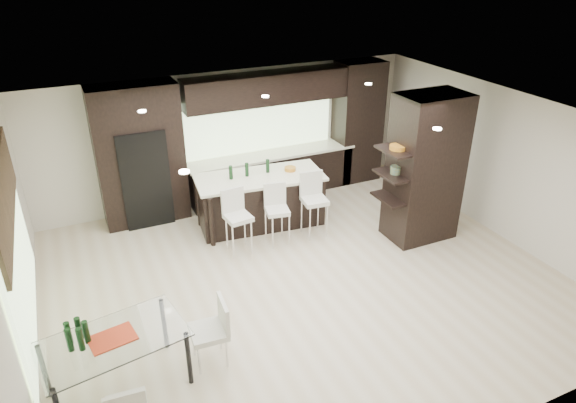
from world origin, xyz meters
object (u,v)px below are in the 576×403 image
bench (275,210)px  chair_end (209,336)px  stool_left (239,228)px  stool_right (314,211)px  floor_vase (401,205)px  stool_mid (277,221)px  kitchen_island (260,200)px  dining_table (118,364)px

bench → chair_end: chair_end is taller
stool_left → stool_right: size_ratio=0.97×
stool_left → floor_vase: floor_vase is taller
stool_left → stool_mid: (0.74, 0.01, -0.02)m
kitchen_island → stool_mid: size_ratio=2.65×
stool_left → floor_vase: bearing=-18.6°
stool_right → stool_left: bearing=-174.5°
floor_vase → dining_table: bearing=-162.0°
bench → chair_end: 3.83m
stool_right → chair_end: (-2.74, -2.36, -0.07)m
kitchen_island → bench: 0.36m
stool_left → stool_mid: size_ratio=1.05×
dining_table → floor_vase: bearing=8.1°
stool_mid → dining_table: bearing=-131.9°
stool_mid → stool_right: (0.74, -0.02, 0.04)m
stool_left → stool_right: (1.48, -0.01, 0.02)m
stool_right → bench: (-0.49, 0.72, -0.22)m
kitchen_island → stool_right: kitchen_island is taller
stool_mid → bench: bearing=81.5°
kitchen_island → stool_left: (-0.74, -0.83, -0.03)m
stool_right → bench: bearing=129.9°
stool_right → dining_table: (-3.89, -2.36, -0.09)m
stool_right → dining_table: 4.55m
stool_mid → chair_end: (-2.00, -2.38, -0.03)m
stool_left → bench: size_ratio=0.68×
kitchen_island → chair_end: kitchen_island is taller
stool_left → floor_vase: (2.96, -0.63, 0.11)m
stool_left → floor_vase: 3.03m
dining_table → bench: bearing=32.4°
bench → stool_left: bearing=-133.3°
kitchen_island → chair_end: size_ratio=2.84×
bench → floor_vase: floor_vase is taller
stool_mid → floor_vase: size_ratio=0.77×
stool_left → stool_right: stool_right is taller
kitchen_island → bench: (0.25, -0.11, -0.23)m
bench → floor_vase: bearing=-23.4°
chair_end → kitchen_island: bearing=-28.1°
floor_vase → dining_table: 5.65m
stool_mid → floor_vase: (2.22, -0.64, 0.13)m
stool_mid → bench: (0.25, 0.71, -0.18)m
kitchen_island → stool_mid: bearing=-83.6°
kitchen_island → floor_vase: 2.66m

